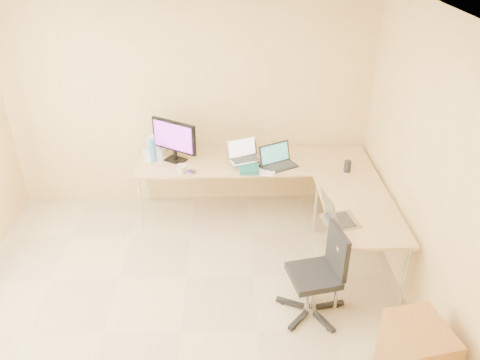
{
  "coord_description": "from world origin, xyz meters",
  "views": [
    {
      "loc": [
        0.43,
        -3.01,
        3.24
      ],
      "look_at": [
        0.55,
        1.1,
        0.9
      ],
      "focal_mm": 36.04,
      "sensor_mm": 36.0,
      "label": 1
    }
  ],
  "objects_px": {
    "laptop_return": "(341,211)",
    "office_chair": "(314,269)",
    "laptop_black": "(279,157)",
    "desk_return": "(356,237)",
    "keyboard": "(257,172)",
    "cabinet": "(415,359)",
    "mug": "(181,170)",
    "water_bottle": "(153,151)",
    "monitor": "(174,141)",
    "desk_main": "(253,188)",
    "laptop_center": "(245,151)",
    "desk_fan": "(155,144)"
  },
  "relations": [
    {
      "from": "laptop_return",
      "to": "office_chair",
      "type": "height_order",
      "value": "laptop_return"
    },
    {
      "from": "laptop_black",
      "to": "desk_return",
      "type": "bearing_deg",
      "value": -77.6
    },
    {
      "from": "keyboard",
      "to": "cabinet",
      "type": "bearing_deg",
      "value": -47.94
    },
    {
      "from": "mug",
      "to": "cabinet",
      "type": "distance_m",
      "value": 2.9
    },
    {
      "from": "cabinet",
      "to": "laptop_black",
      "type": "bearing_deg",
      "value": 97.81
    },
    {
      "from": "desk_return",
      "to": "mug",
      "type": "height_order",
      "value": "mug"
    },
    {
      "from": "water_bottle",
      "to": "laptop_black",
      "type": "bearing_deg",
      "value": -6.38
    },
    {
      "from": "laptop_black",
      "to": "mug",
      "type": "relative_size",
      "value": 3.45
    },
    {
      "from": "monitor",
      "to": "office_chair",
      "type": "relative_size",
      "value": 0.64
    },
    {
      "from": "laptop_black",
      "to": "laptop_return",
      "type": "xyz_separation_m",
      "value": [
        0.46,
        -1.09,
        0.0
      ]
    },
    {
      "from": "desk_return",
      "to": "office_chair",
      "type": "distance_m",
      "value": 0.83
    },
    {
      "from": "office_chair",
      "to": "monitor",
      "type": "bearing_deg",
      "value": 116.97
    },
    {
      "from": "desk_main",
      "to": "office_chair",
      "type": "relative_size",
      "value": 3.01
    },
    {
      "from": "mug",
      "to": "desk_main",
      "type": "bearing_deg",
      "value": 20.54
    },
    {
      "from": "desk_return",
      "to": "laptop_center",
      "type": "xyz_separation_m",
      "value": [
        -1.08,
        0.91,
        0.53
      ]
    },
    {
      "from": "desk_main",
      "to": "laptop_black",
      "type": "relative_size",
      "value": 6.9
    },
    {
      "from": "laptop_center",
      "to": "cabinet",
      "type": "relative_size",
      "value": 0.55
    },
    {
      "from": "laptop_return",
      "to": "monitor",
      "type": "bearing_deg",
      "value": 40.18
    },
    {
      "from": "laptop_black",
      "to": "mug",
      "type": "distance_m",
      "value": 1.08
    },
    {
      "from": "desk_main",
      "to": "laptop_center",
      "type": "distance_m",
      "value": 0.54
    },
    {
      "from": "desk_return",
      "to": "office_chair",
      "type": "height_order",
      "value": "office_chair"
    },
    {
      "from": "laptop_center",
      "to": "cabinet",
      "type": "bearing_deg",
      "value": -85.15
    },
    {
      "from": "laptop_center",
      "to": "water_bottle",
      "type": "relative_size",
      "value": 1.33
    },
    {
      "from": "monitor",
      "to": "cabinet",
      "type": "relative_size",
      "value": 0.88
    },
    {
      "from": "desk_main",
      "to": "office_chair",
      "type": "height_order",
      "value": "office_chair"
    },
    {
      "from": "laptop_black",
      "to": "desk_fan",
      "type": "distance_m",
      "value": 1.44
    },
    {
      "from": "monitor",
      "to": "cabinet",
      "type": "bearing_deg",
      "value": -20.1
    },
    {
      "from": "laptop_center",
      "to": "desk_fan",
      "type": "height_order",
      "value": "laptop_center"
    },
    {
      "from": "desk_fan",
      "to": "office_chair",
      "type": "distance_m",
      "value": 2.44
    },
    {
      "from": "laptop_black",
      "to": "mug",
      "type": "xyz_separation_m",
      "value": [
        -1.06,
        -0.14,
        -0.07
      ]
    },
    {
      "from": "laptop_black",
      "to": "keyboard",
      "type": "relative_size",
      "value": 1.03
    },
    {
      "from": "desk_main",
      "to": "office_chair",
      "type": "distance_m",
      "value": 1.69
    },
    {
      "from": "desk_fan",
      "to": "laptop_return",
      "type": "distance_m",
      "value": 2.35
    },
    {
      "from": "desk_main",
      "to": "laptop_return",
      "type": "distance_m",
      "value": 1.53
    },
    {
      "from": "monitor",
      "to": "laptop_center",
      "type": "bearing_deg",
      "value": 24.08
    },
    {
      "from": "laptop_center",
      "to": "water_bottle",
      "type": "xyz_separation_m",
      "value": [
        -1.02,
        0.09,
        -0.03
      ]
    },
    {
      "from": "water_bottle",
      "to": "laptop_return",
      "type": "distance_m",
      "value": 2.23
    },
    {
      "from": "laptop_center",
      "to": "mug",
      "type": "xyz_separation_m",
      "value": [
        -0.69,
        -0.21,
        -0.11
      ]
    },
    {
      "from": "monitor",
      "to": "mug",
      "type": "height_order",
      "value": "monitor"
    },
    {
      "from": "laptop_center",
      "to": "office_chair",
      "type": "height_order",
      "value": "laptop_center"
    },
    {
      "from": "monitor",
      "to": "water_bottle",
      "type": "height_order",
      "value": "monitor"
    },
    {
      "from": "laptop_return",
      "to": "office_chair",
      "type": "xyz_separation_m",
      "value": [
        -0.28,
        -0.38,
        -0.35
      ]
    },
    {
      "from": "laptop_center",
      "to": "laptop_black",
      "type": "height_order",
      "value": "laptop_center"
    },
    {
      "from": "laptop_black",
      "to": "laptop_return",
      "type": "distance_m",
      "value": 1.18
    },
    {
      "from": "monitor",
      "to": "cabinet",
      "type": "height_order",
      "value": "monitor"
    },
    {
      "from": "desk_fan",
      "to": "office_chair",
      "type": "xyz_separation_m",
      "value": [
        1.57,
        -1.83,
        -0.35
      ]
    },
    {
      "from": "monitor",
      "to": "water_bottle",
      "type": "relative_size",
      "value": 2.14
    },
    {
      "from": "desk_main",
      "to": "laptop_black",
      "type": "distance_m",
      "value": 0.58
    },
    {
      "from": "water_bottle",
      "to": "monitor",
      "type": "bearing_deg",
      "value": 5.44
    },
    {
      "from": "laptop_return",
      "to": "laptop_black",
      "type": "bearing_deg",
      "value": 11.17
    }
  ]
}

